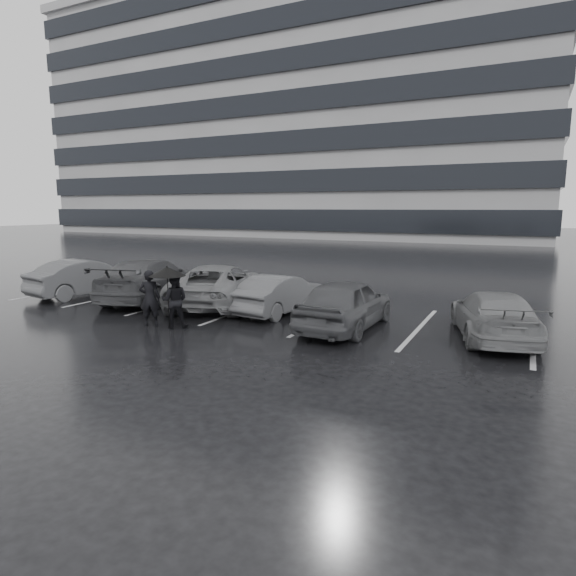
# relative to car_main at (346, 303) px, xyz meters

# --- Properties ---
(ground) EXTENTS (160.00, 160.00, 0.00)m
(ground) POSITION_rel_car_main_xyz_m (-1.59, -1.54, -0.70)
(ground) COLOR black
(ground) RESTS_ON ground
(office_building) EXTENTS (61.00, 26.00, 29.00)m
(office_building) POSITION_rel_car_main_xyz_m (-23.59, 46.46, 13.64)
(office_building) COLOR gray
(office_building) RESTS_ON ground
(car_main) EXTENTS (1.72, 4.15, 1.41)m
(car_main) POSITION_rel_car_main_xyz_m (0.00, 0.00, 0.00)
(car_main) COLOR black
(car_main) RESTS_ON ground
(car_west_a) EXTENTS (1.65, 3.81, 1.22)m
(car_west_a) POSITION_rel_car_main_xyz_m (-2.53, 0.99, -0.09)
(car_west_a) COLOR #2E2E30
(car_west_a) RESTS_ON ground
(car_west_b) EXTENTS (3.82, 5.52, 1.40)m
(car_west_b) POSITION_rel_car_main_xyz_m (-4.95, 1.10, -0.00)
(car_west_b) COLOR #4E4E51
(car_west_b) RESTS_ON ground
(car_west_c) EXTENTS (3.36, 5.49, 1.49)m
(car_west_c) POSITION_rel_car_main_xyz_m (-7.66, 0.80, 0.04)
(car_west_c) COLOR black
(car_west_c) RESTS_ON ground
(car_west_d) EXTENTS (2.15, 4.35, 1.37)m
(car_west_d) POSITION_rel_car_main_xyz_m (-10.47, 0.45, -0.02)
(car_west_d) COLOR #2E2E30
(car_west_d) RESTS_ON ground
(car_east) EXTENTS (2.70, 4.47, 1.21)m
(car_east) POSITION_rel_car_main_xyz_m (3.69, 0.72, -0.10)
(car_east) COLOR #4E4E51
(car_east) RESTS_ON ground
(pedestrian_left) EXTENTS (0.69, 0.62, 1.58)m
(pedestrian_left) POSITION_rel_car_main_xyz_m (-5.00, -2.13, 0.09)
(pedestrian_left) COLOR black
(pedestrian_left) RESTS_ON ground
(pedestrian_right) EXTENTS (0.92, 0.86, 1.52)m
(pedestrian_right) POSITION_rel_car_main_xyz_m (-4.27, -1.97, 0.06)
(pedestrian_right) COLOR black
(pedestrian_right) RESTS_ON ground
(umbrella) EXTENTS (1.00, 1.00, 1.70)m
(umbrella) POSITION_rel_car_main_xyz_m (-4.49, -1.96, 0.85)
(umbrella) COLOR black
(umbrella) RESTS_ON ground
(stall_stripes) EXTENTS (19.72, 5.00, 0.00)m
(stall_stripes) POSITION_rel_car_main_xyz_m (-2.39, 0.96, -0.70)
(stall_stripes) COLOR #B5B5B8
(stall_stripes) RESTS_ON ground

